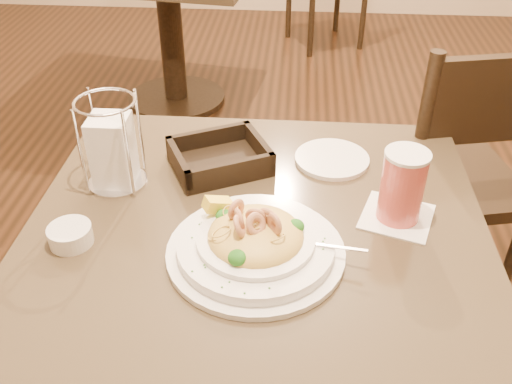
# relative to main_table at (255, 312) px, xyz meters

# --- Properties ---
(main_table) EXTENTS (0.90, 0.90, 0.71)m
(main_table) POSITION_rel_main_table_xyz_m (0.00, 0.00, 0.00)
(main_table) COLOR black
(main_table) RESTS_ON ground
(background_table) EXTENTS (1.02, 1.02, 0.71)m
(background_table) POSITION_rel_main_table_xyz_m (-0.58, 1.95, 0.00)
(background_table) COLOR black
(background_table) RESTS_ON ground
(dining_chair_near) EXTENTS (0.50, 0.50, 0.93)m
(dining_chair_near) POSITION_rel_main_table_xyz_m (0.53, 0.56, 0.01)
(dining_chair_near) COLOR black
(dining_chair_near) RESTS_ON ground
(pasta_bowl) EXTENTS (0.36, 0.33, 0.10)m
(pasta_bowl) POSITION_rel_main_table_xyz_m (0.01, -0.06, 0.25)
(pasta_bowl) COLOR white
(pasta_bowl) RESTS_ON main_table
(drink_glass) EXTENTS (0.17, 0.17, 0.15)m
(drink_glass) POSITION_rel_main_table_xyz_m (0.28, 0.07, 0.30)
(drink_glass) COLOR white
(drink_glass) RESTS_ON main_table
(bread_basket) EXTENTS (0.25, 0.24, 0.06)m
(bread_basket) POSITION_rel_main_table_xyz_m (-0.10, 0.22, 0.24)
(bread_basket) COLOR black
(bread_basket) RESTS_ON main_table
(napkin_caddy) EXTENTS (0.12, 0.12, 0.20)m
(napkin_caddy) POSITION_rel_main_table_xyz_m (-0.31, 0.14, 0.31)
(napkin_caddy) COLOR silver
(napkin_caddy) RESTS_ON main_table
(side_plate) EXTENTS (0.18, 0.18, 0.01)m
(side_plate) POSITION_rel_main_table_xyz_m (0.15, 0.27, 0.23)
(side_plate) COLOR white
(side_plate) RESTS_ON main_table
(butter_ramekin) EXTENTS (0.09, 0.09, 0.04)m
(butter_ramekin) POSITION_rel_main_table_xyz_m (-0.34, -0.06, 0.24)
(butter_ramekin) COLOR white
(butter_ramekin) RESTS_ON main_table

